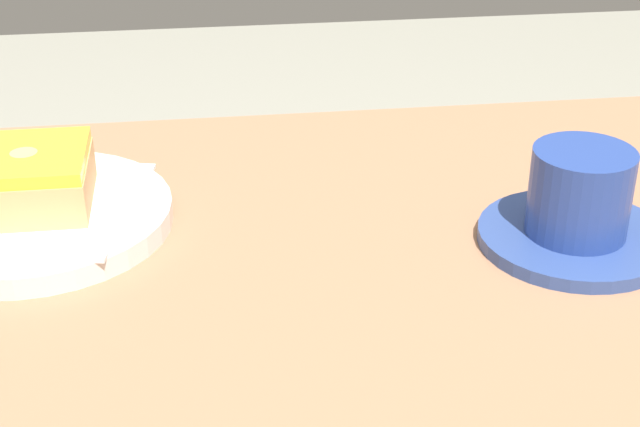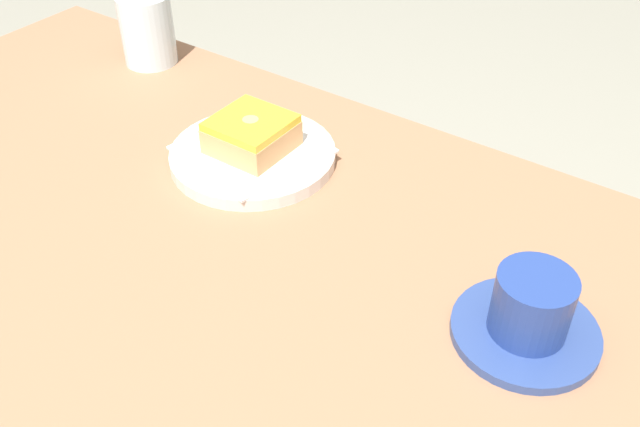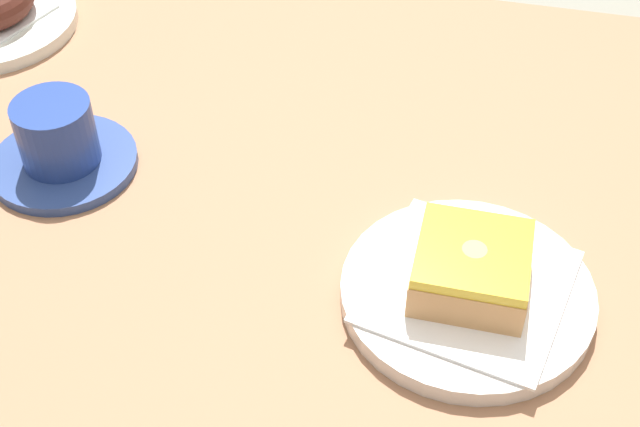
{
  "view_description": "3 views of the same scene",
  "coord_description": "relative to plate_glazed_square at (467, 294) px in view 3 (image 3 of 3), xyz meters",
  "views": [
    {
      "loc": [
        -0.05,
        0.5,
        1.06
      ],
      "look_at": [
        -0.12,
        -0.05,
        0.77
      ],
      "focal_mm": 54.47,
      "sensor_mm": 36.0,
      "label": 1
    },
    {
      "loc": [
        -0.4,
        0.4,
        1.21
      ],
      "look_at": [
        -0.07,
        -0.06,
        0.76
      ],
      "focal_mm": 40.13,
      "sensor_mm": 36.0,
      "label": 2
    },
    {
      "loc": [
        0.07,
        -0.6,
        1.26
      ],
      "look_at": [
        -0.05,
        -0.09,
        0.75
      ],
      "focal_mm": 50.17,
      "sensor_mm": 36.0,
      "label": 3
    }
  ],
  "objects": [
    {
      "name": "table",
      "position": [
        -0.07,
        0.13,
        -0.08
      ],
      "size": [
        1.24,
        0.65,
        0.72
      ],
      "color": "#9B6B4C",
      "rests_on": "ground_plane"
    },
    {
      "name": "plate_glazed_square",
      "position": [
        0.0,
        0.0,
        0.0
      ],
      "size": [
        0.2,
        0.2,
        0.02
      ],
      "primitive_type": "cylinder",
      "color": "silver",
      "rests_on": "table"
    },
    {
      "name": "donut_glazed_square",
      "position": [
        0.0,
        0.0,
        0.03
      ],
      "size": [
        0.09,
        0.09,
        0.04
      ],
      "color": "tan",
      "rests_on": "napkin_glazed_square"
    },
    {
      "name": "coffee_cup",
      "position": [
        -0.37,
        0.07,
        0.02
      ],
      "size": [
        0.13,
        0.13,
        0.07
      ],
      "color": "#2E4584",
      "rests_on": "table"
    },
    {
      "name": "napkin_glazed_square",
      "position": [
        0.0,
        0.0,
        0.01
      ],
      "size": [
        0.17,
        0.17,
        0.0
      ],
      "primitive_type": "cube",
      "rotation": [
        0.0,
        0.0,
        -0.21
      ],
      "color": "white",
      "rests_on": "plate_glazed_square"
    }
  ]
}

